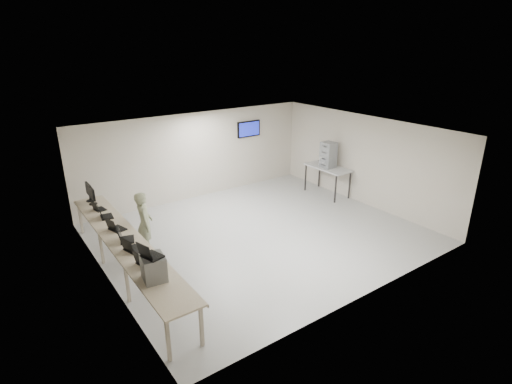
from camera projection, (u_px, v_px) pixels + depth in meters
room at (260, 184)px, 10.36m from camera, size 8.01×7.01×2.81m
workbench at (125, 243)px, 8.56m from camera, size 0.76×6.00×0.90m
equipment_box at (154, 268)px, 7.05m from camera, size 0.44×0.49×0.46m
laptop_on_box at (149, 254)px, 6.91m from camera, size 0.40×0.43×0.29m
laptop_0 at (144, 261)px, 7.55m from camera, size 0.40×0.44×0.30m
laptop_1 at (131, 247)px, 8.06m from camera, size 0.43×0.47×0.31m
laptop_2 at (124, 238)px, 8.46m from camera, size 0.42×0.45×0.30m
laptop_3 at (115, 227)px, 8.95m from camera, size 0.40×0.44×0.29m
laptop_4 at (104, 215)px, 9.59m from camera, size 0.35×0.41×0.29m
laptop_5 at (98, 208)px, 10.02m from camera, size 0.31×0.36×0.25m
monitor_near at (92, 194)px, 10.32m from camera, size 0.21×0.47×0.46m
monitor_far at (89, 191)px, 10.52m from camera, size 0.22×0.49×0.48m
soldier at (145, 224)px, 9.51m from camera, size 0.52×0.67×1.60m
side_table at (328, 169)px, 13.29m from camera, size 0.75×1.62×0.97m
storage_bins at (328, 155)px, 13.11m from camera, size 0.40×0.44×0.84m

